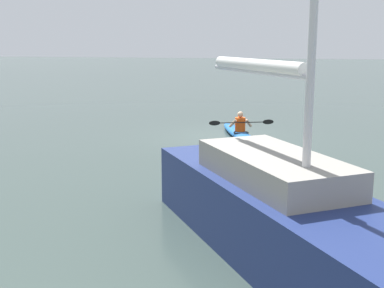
# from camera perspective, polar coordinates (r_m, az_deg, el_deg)

# --- Properties ---
(ground_plane) EXTENTS (160.00, 160.00, 0.00)m
(ground_plane) POSITION_cam_1_polar(r_m,az_deg,el_deg) (18.08, 3.21, 0.89)
(ground_plane) COLOR #384742
(kayak) EXTENTS (2.25, 4.68, 0.25)m
(kayak) POSITION_cam_1_polar(r_m,az_deg,el_deg) (17.82, 5.47, 1.10)
(kayak) COLOR #1959A5
(kayak) RESTS_ON ground
(kayaker) EXTENTS (2.18, 0.86, 0.70)m
(kayaker) POSITION_cam_1_polar(r_m,az_deg,el_deg) (17.70, 5.53, 2.39)
(kayaker) COLOR #E04C14
(kayaker) RESTS_ON kayak
(sailboat_far_right_berth) EXTENTS (5.49, 7.12, 10.59)m
(sailboat_far_right_berth) POSITION_cam_1_polar(r_m,az_deg,el_deg) (7.87, 11.16, -8.28)
(sailboat_far_right_berth) COLOR navy
(sailboat_far_right_berth) RESTS_ON ground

